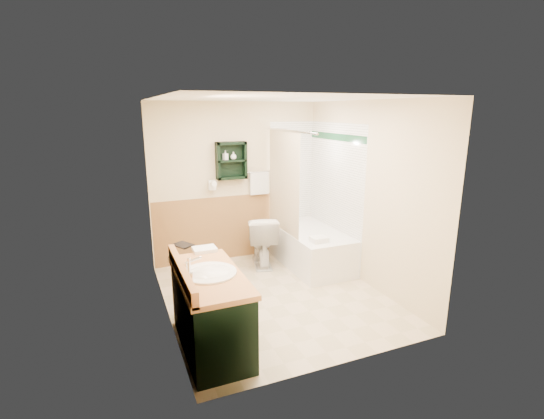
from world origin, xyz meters
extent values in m
plane|color=beige|center=(0.00, 0.00, 0.00)|extent=(3.00, 3.00, 0.00)
cube|color=beige|center=(0.00, 1.52, 1.20)|extent=(2.60, 0.04, 2.40)
cube|color=beige|center=(-1.32, 0.00, 1.20)|extent=(0.04, 3.00, 2.40)
cube|color=beige|center=(1.32, 0.00, 1.20)|extent=(0.04, 3.00, 2.40)
cube|color=white|center=(0.00, 0.00, 2.42)|extent=(2.60, 3.00, 0.04)
cube|color=black|center=(-0.10, 1.41, 1.55)|extent=(0.45, 0.15, 0.55)
cylinder|color=silver|center=(0.53, 0.75, 2.00)|extent=(0.03, 1.60, 0.03)
cube|color=black|center=(-0.99, -0.77, 0.39)|extent=(0.59, 1.22, 0.78)
cube|color=white|center=(0.93, 0.77, 0.27)|extent=(0.80, 1.50, 0.54)
imported|color=white|center=(0.23, 1.05, 0.38)|extent=(0.61, 0.85, 0.76)
cube|color=white|center=(-0.89, -0.16, 0.80)|extent=(0.25, 0.20, 0.04)
imported|color=black|center=(-1.16, 0.05, 0.89)|extent=(0.16, 0.10, 0.23)
cube|color=white|center=(0.76, 0.26, 0.57)|extent=(0.22, 0.18, 0.07)
imported|color=white|center=(-0.19, 1.40, 1.60)|extent=(0.11, 0.15, 0.06)
imported|color=white|center=(-0.07, 1.40, 1.61)|extent=(0.11, 0.13, 0.09)
camera|label=1|loc=(-1.77, -4.19, 2.28)|focal=26.00mm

